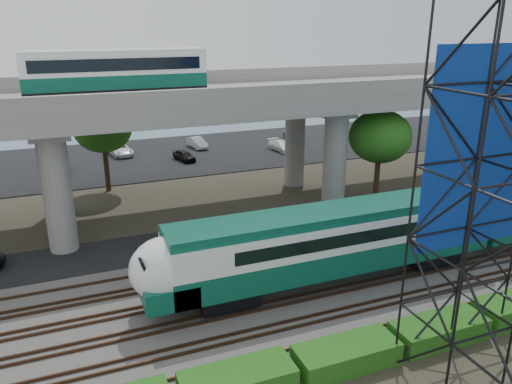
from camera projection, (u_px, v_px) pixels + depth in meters
name	position (u px, v px, depth m)	size (l,w,h in m)	color
ground	(284.00, 318.00, 25.17)	(140.00, 140.00, 0.00)	#474233
ballast_bed	(268.00, 297.00, 26.90)	(90.00, 12.00, 0.20)	slate
service_road	(220.00, 238.00, 34.38)	(90.00, 5.00, 0.08)	black
parking_lot	(155.00, 156.00, 55.03)	(90.00, 18.00, 0.08)	black
harbor_water	(127.00, 121.00, 74.38)	(140.00, 40.00, 0.03)	slate
rail_tracks	(268.00, 294.00, 26.84)	(90.00, 9.52, 0.16)	#472D1E
commuter_train	(370.00, 233.00, 28.17)	(29.30, 3.06, 4.30)	black
overpass	(189.00, 108.00, 36.43)	(80.00, 12.00, 12.40)	#9E9B93
hedge_strip	(347.00, 354.00, 21.56)	(34.60, 1.80, 1.20)	#185212
trees	(132.00, 147.00, 35.94)	(40.94, 16.94, 7.69)	#382314
parked_cars	(161.00, 151.00, 54.83)	(38.38, 9.53, 1.25)	white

